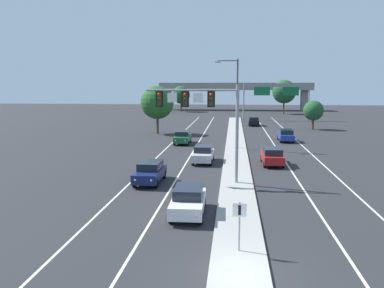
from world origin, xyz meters
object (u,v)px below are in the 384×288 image
car_receding_black (254,121)px  tree_far_right_a (313,111)px  tree_far_left_c (181,95)px  overhead_signal_mast (205,110)px  car_receding_blue (286,135)px  tree_far_left_a (157,102)px  car_oncoming_silver (203,154)px  highway_sign_gantry (276,90)px  car_oncoming_navy (150,172)px  car_oncoming_white (188,200)px  tree_far_right_c (284,92)px  car_oncoming_green (183,137)px  street_lamp_median (235,98)px  median_sign_post (239,219)px  car_receding_red (272,156)px

car_receding_black → tree_far_right_a: 10.86m
tree_far_left_c → overhead_signal_mast: bearing=-81.3°
car_receding_blue → tree_far_left_a: tree_far_left_a is taller
car_oncoming_silver → tree_far_left_c: size_ratio=0.66×
car_receding_black → highway_sign_gantry: 13.37m
car_oncoming_navy → car_receding_blue: (12.98, 23.47, 0.00)m
car_receding_black → highway_sign_gantry: highway_sign_gantry is taller
car_oncoming_white → car_receding_blue: (9.26, 30.66, 0.00)m
car_receding_blue → highway_sign_gantry: 31.36m
car_receding_blue → tree_far_right_c: bearing=83.6°
overhead_signal_mast → car_oncoming_green: size_ratio=1.61×
car_oncoming_silver → car_oncoming_green: bearing=106.3°
street_lamp_median → car_oncoming_silver: (-2.96, -8.37, -4.97)m
car_oncoming_navy → highway_sign_gantry: bearing=74.8°
car_oncoming_white → tree_far_left_a: size_ratio=0.63×
car_oncoming_silver → car_receding_black: size_ratio=1.00×
median_sign_post → car_receding_black: median_sign_post is taller
overhead_signal_mast → median_sign_post: (2.42, -12.50, -3.89)m
median_sign_post → car_receding_black: (3.26, 55.45, -0.77)m
car_oncoming_navy → overhead_signal_mast: bearing=2.0°
car_oncoming_white → tree_far_left_a: tree_far_left_a is taller
tree_far_right_c → car_oncoming_navy: bearing=-104.4°
car_oncoming_white → tree_far_right_c: size_ratio=0.54×
car_receding_red → tree_far_right_a: size_ratio=0.95×
street_lamp_median → car_oncoming_navy: (-6.36, -16.71, -4.97)m
car_oncoming_silver → tree_far_right_c: bearing=76.7°
median_sign_post → car_oncoming_green: (-6.59, 32.49, -0.77)m
median_sign_post → car_oncoming_navy: median_sign_post is taller
car_receding_blue → tree_far_left_a: size_ratio=0.63×
tree_far_right_a → tree_far_left_c: 48.03m
median_sign_post → car_oncoming_silver: size_ratio=0.49×
street_lamp_median → car_receding_red: size_ratio=2.22×
car_receding_black → overhead_signal_mast: bearing=-97.5°
overhead_signal_mast → street_lamp_median: street_lamp_median is taller
car_oncoming_silver → car_oncoming_green: (-3.46, 11.79, 0.00)m
car_oncoming_green → tree_far_left_c: 58.26m
overhead_signal_mast → car_oncoming_navy: overhead_signal_mast is taller
car_oncoming_green → tree_far_right_a: tree_far_right_a is taller
tree_far_right_c → tree_far_left_c: (-26.22, 5.57, -0.99)m
car_receding_black → tree_far_right_c: size_ratio=0.54×
car_receding_blue → tree_far_right_a: bearing=67.1°
car_oncoming_green → tree_far_left_a: tree_far_left_a is taller
tree_far_left_a → car_oncoming_green: bearing=-62.7°
car_oncoming_silver → car_receding_black: (6.40, 34.76, 0.00)m
overhead_signal_mast → tree_far_right_a: bearing=68.4°
car_receding_black → car_oncoming_navy: bearing=-102.8°
car_oncoming_white → car_receding_black: size_ratio=1.00×
car_oncoming_silver → car_receding_red: (6.41, -0.49, 0.00)m
tree_far_right_a → tree_far_right_c: size_ratio=0.57×
car_receding_black → car_oncoming_green: bearing=-113.2°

